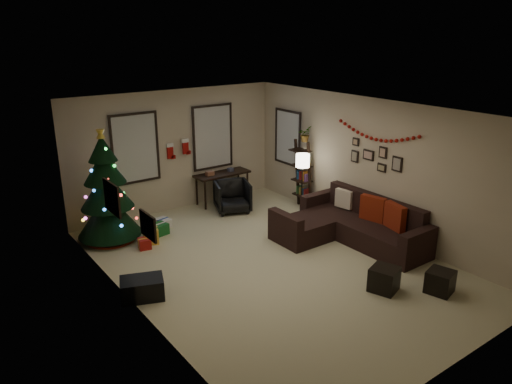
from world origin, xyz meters
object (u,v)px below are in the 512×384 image
(bookshelf, at_px, (303,176))
(sofa, at_px, (349,227))
(desk, at_px, (222,176))
(christmas_tree, at_px, (107,194))
(desk_chair, at_px, (232,196))

(bookshelf, bearing_deg, sofa, -103.45)
(desk, distance_m, bookshelf, 1.90)
(sofa, bearing_deg, christmas_tree, 143.30)
(sofa, distance_m, desk_chair, 2.84)
(sofa, bearing_deg, bookshelf, 76.55)
(christmas_tree, height_order, desk_chair, christmas_tree)
(sofa, height_order, desk_chair, sofa)
(sofa, height_order, bookshelf, bookshelf)
(christmas_tree, bearing_deg, sofa, -36.70)
(desk, distance_m, desk_chair, 0.73)
(desk, height_order, bookshelf, bookshelf)
(sofa, xyz_separation_m, desk_chair, (-0.96, 2.67, 0.07))
(christmas_tree, height_order, sofa, christmas_tree)
(desk, height_order, desk_chair, desk)
(sofa, height_order, desk, sofa)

